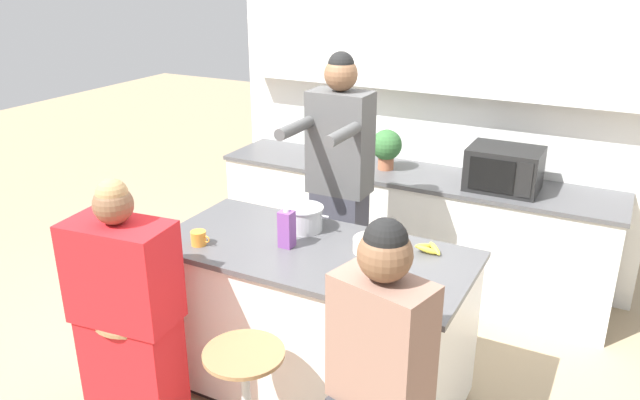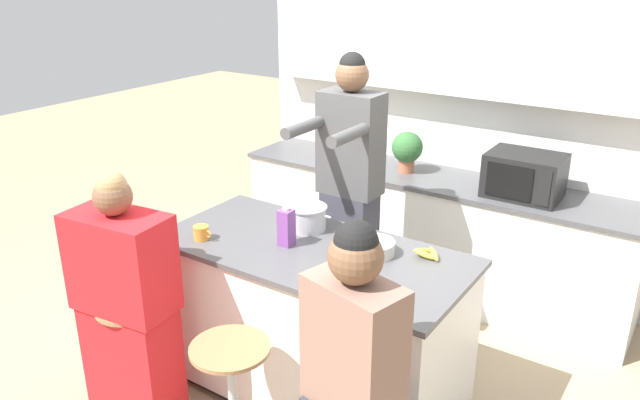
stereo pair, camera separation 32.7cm
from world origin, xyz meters
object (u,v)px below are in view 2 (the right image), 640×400
Objects in this scene: cooking_pot at (307,218)px; potted_plant at (407,149)px; coffee_cup_near at (201,233)px; banana_bunch at (427,253)px; juice_carton at (286,227)px; fruit_bowl at (373,247)px; microwave at (524,175)px; person_cooking at (349,201)px; kitchen_island at (312,322)px; person_wrapped_blanket at (127,311)px; bar_stool_leftmost at (138,354)px.

potted_plant is (-0.04, 1.33, 0.07)m from cooking_pot.
coffee_cup_near is 0.72× the size of banana_bunch.
juice_carton is at bearing -87.60° from potted_plant.
microwave reaches higher than fruit_bowl.
cooking_pot is (0.01, -0.47, 0.05)m from person_cooking.
microwave is at bearing 85.03° from banana_bunch.
kitchen_island is at bearing -82.42° from potted_plant.
coffee_cup_near is at bearing -113.10° from person_cooking.
juice_carton is (-0.44, -0.16, 0.07)m from fruit_bowl.
kitchen_island is 0.84m from person_cooking.
person_wrapped_blanket is 2.97× the size of microwave.
person_wrapped_blanket is 1.31m from fruit_bowl.
person_cooking is (0.50, 1.34, 0.56)m from bar_stool_leftmost.
banana_bunch is at bearing 21.94° from juice_carton.
cooking_pot is 0.47m from fruit_bowl.
banana_bunch is 0.34× the size of microwave.
bar_stool_leftmost is 1.38m from fruit_bowl.
fruit_bowl is at bearing -104.93° from microwave.
person_cooking reaches higher than coffee_cup_near.
person_wrapped_blanket reaches higher than cooking_pot.
kitchen_island is 7.79× the size of juice_carton.
person_wrapped_blanket is at bearing -121.36° from microwave.
person_cooking is 0.99m from coffee_cup_near.
cooking_pot is 2.73× the size of coffee_cup_near.
juice_carton is (0.03, -0.24, 0.03)m from cooking_pot.
coffee_cup_near reaches higher than banana_bunch.
cooking_pot reaches higher than bar_stool_leftmost.
potted_plant is at bearing 71.75° from person_wrapped_blanket.
fruit_bowl is 0.47m from juice_carton.
fruit_bowl is at bearing 20.51° from juice_carton.
fruit_bowl reaches higher than bar_stool_leftmost.
person_wrapped_blanket is at bearing -109.82° from person_cooking.
person_cooking reaches higher than person_wrapped_blanket.
bar_stool_leftmost is 0.48× the size of person_wrapped_blanket.
juice_carton is 1.57m from potted_plant.
cooking_pot is 1.96× the size of banana_bunch.
cooking_pot is 1.54m from microwave.
banana_bunch is 0.75m from juice_carton.
person_cooking is 5.90× the size of cooking_pot.
microwave is at bearing 52.29° from person_wrapped_blanket.
person_wrapped_blanket is at bearing -103.11° from coffee_cup_near.
microwave is (0.83, 1.30, 0.04)m from cooking_pot.
person_wrapped_blanket reaches higher than kitchen_island.
cooking_pot is at bearing -176.54° from banana_bunch.
banana_bunch is at bearing 36.44° from bar_stool_leftmost.
bar_stool_leftmost is 4.28× the size of banana_bunch.
coffee_cup_near is 0.53× the size of juice_carton.
person_wrapped_blanket is at bearing -142.57° from banana_bunch.
coffee_cup_near is at bearing -154.77° from juice_carton.
coffee_cup_near is at bearing -101.59° from potted_plant.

